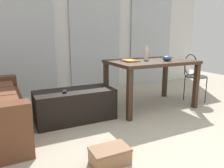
{
  "coord_description": "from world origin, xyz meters",
  "views": [
    {
      "loc": [
        -1.82,
        -1.09,
        1.19
      ],
      "look_at": [
        -0.33,
        1.9,
        0.43
      ],
      "focal_mm": 34.88,
      "sensor_mm": 36.0,
      "label": 1
    }
  ],
  "objects_px": {
    "wire_chair": "(193,72)",
    "bottle_near": "(146,54)",
    "bowl": "(167,58)",
    "shoebox": "(110,156)",
    "coffee_table": "(75,105)",
    "tv_remote_primary": "(65,91)",
    "craft_table": "(151,67)",
    "book_stack": "(130,61)",
    "scissors": "(169,57)"
  },
  "relations": [
    {
      "from": "tv_remote_primary",
      "to": "shoebox",
      "type": "distance_m",
      "value": 1.24
    },
    {
      "from": "tv_remote_primary",
      "to": "book_stack",
      "type": "bearing_deg",
      "value": 22.45
    },
    {
      "from": "craft_table",
      "to": "scissors",
      "type": "distance_m",
      "value": 0.6
    },
    {
      "from": "bottle_near",
      "to": "tv_remote_primary",
      "type": "distance_m",
      "value": 1.46
    },
    {
      "from": "book_stack",
      "to": "scissors",
      "type": "relative_size",
      "value": 2.26
    },
    {
      "from": "book_stack",
      "to": "shoebox",
      "type": "relative_size",
      "value": 0.74
    },
    {
      "from": "craft_table",
      "to": "bottle_near",
      "type": "xyz_separation_m",
      "value": [
        -0.06,
        0.07,
        0.2
      ]
    },
    {
      "from": "coffee_table",
      "to": "bottle_near",
      "type": "bearing_deg",
      "value": 3.77
    },
    {
      "from": "book_stack",
      "to": "scissors",
      "type": "height_order",
      "value": "book_stack"
    },
    {
      "from": "wire_chair",
      "to": "book_stack",
      "type": "relative_size",
      "value": 3.21
    },
    {
      "from": "coffee_table",
      "to": "tv_remote_primary",
      "type": "distance_m",
      "value": 0.27
    },
    {
      "from": "craft_table",
      "to": "bowl",
      "type": "relative_size",
      "value": 9.37
    },
    {
      "from": "wire_chair",
      "to": "tv_remote_primary",
      "type": "distance_m",
      "value": 2.29
    },
    {
      "from": "tv_remote_primary",
      "to": "shoebox",
      "type": "xyz_separation_m",
      "value": [
        0.1,
        -1.18,
        -0.37
      ]
    },
    {
      "from": "wire_chair",
      "to": "shoebox",
      "type": "height_order",
      "value": "wire_chair"
    },
    {
      "from": "coffee_table",
      "to": "craft_table",
      "type": "xyz_separation_m",
      "value": [
        1.3,
        0.01,
        0.47
      ]
    },
    {
      "from": "coffee_table",
      "to": "tv_remote_primary",
      "type": "relative_size",
      "value": 6.09
    },
    {
      "from": "wire_chair",
      "to": "book_stack",
      "type": "distance_m",
      "value": 1.27
    },
    {
      "from": "wire_chair",
      "to": "bottle_near",
      "type": "relative_size",
      "value": 3.69
    },
    {
      "from": "bottle_near",
      "to": "tv_remote_primary",
      "type": "relative_size",
      "value": 1.3
    },
    {
      "from": "craft_table",
      "to": "scissors",
      "type": "height_order",
      "value": "scissors"
    },
    {
      "from": "craft_table",
      "to": "shoebox",
      "type": "height_order",
      "value": "craft_table"
    },
    {
      "from": "bowl",
      "to": "shoebox",
      "type": "xyz_separation_m",
      "value": [
        -1.51,
        -1.03,
        -0.75
      ]
    },
    {
      "from": "coffee_table",
      "to": "bowl",
      "type": "height_order",
      "value": "bowl"
    },
    {
      "from": "coffee_table",
      "to": "craft_table",
      "type": "bearing_deg",
      "value": 0.6
    },
    {
      "from": "scissors",
      "to": "tv_remote_primary",
      "type": "bearing_deg",
      "value": -172.99
    },
    {
      "from": "coffee_table",
      "to": "bottle_near",
      "type": "distance_m",
      "value": 1.42
    },
    {
      "from": "shoebox",
      "to": "wire_chair",
      "type": "bearing_deg",
      "value": 26.74
    },
    {
      "from": "bowl",
      "to": "shoebox",
      "type": "height_order",
      "value": "bowl"
    },
    {
      "from": "wire_chair",
      "to": "bottle_near",
      "type": "height_order",
      "value": "bottle_near"
    },
    {
      "from": "bowl",
      "to": "wire_chair",
      "type": "bearing_deg",
      "value": 5.51
    },
    {
      "from": "wire_chair",
      "to": "shoebox",
      "type": "distance_m",
      "value": 2.48
    },
    {
      "from": "bowl",
      "to": "tv_remote_primary",
      "type": "xyz_separation_m",
      "value": [
        -1.62,
        0.14,
        -0.38
      ]
    },
    {
      "from": "shoebox",
      "to": "bowl",
      "type": "bearing_deg",
      "value": 34.35
    },
    {
      "from": "craft_table",
      "to": "book_stack",
      "type": "xyz_separation_m",
      "value": [
        -0.4,
        0.01,
        0.11
      ]
    },
    {
      "from": "bowl",
      "to": "coffee_table",
      "type": "bearing_deg",
      "value": 173.56
    },
    {
      "from": "coffee_table",
      "to": "scissors",
      "type": "bearing_deg",
      "value": 6.81
    },
    {
      "from": "craft_table",
      "to": "bowl",
      "type": "height_order",
      "value": "bowl"
    },
    {
      "from": "craft_table",
      "to": "book_stack",
      "type": "distance_m",
      "value": 0.41
    },
    {
      "from": "scissors",
      "to": "shoebox",
      "type": "relative_size",
      "value": 0.33
    },
    {
      "from": "craft_table",
      "to": "wire_chair",
      "type": "relative_size",
      "value": 1.58
    },
    {
      "from": "coffee_table",
      "to": "bowl",
      "type": "distance_m",
      "value": 1.6
    },
    {
      "from": "scissors",
      "to": "tv_remote_primary",
      "type": "relative_size",
      "value": 0.66
    },
    {
      "from": "book_stack",
      "to": "scissors",
      "type": "distance_m",
      "value": 0.98
    },
    {
      "from": "craft_table",
      "to": "wire_chair",
      "type": "height_order",
      "value": "wire_chair"
    },
    {
      "from": "coffee_table",
      "to": "wire_chair",
      "type": "relative_size",
      "value": 1.27
    },
    {
      "from": "coffee_table",
      "to": "book_stack",
      "type": "xyz_separation_m",
      "value": [
        0.91,
        0.03,
        0.58
      ]
    },
    {
      "from": "wire_chair",
      "to": "tv_remote_primary",
      "type": "height_order",
      "value": "wire_chair"
    },
    {
      "from": "book_stack",
      "to": "bowl",
      "type": "bearing_deg",
      "value": -18.78
    },
    {
      "from": "bottle_near",
      "to": "shoebox",
      "type": "height_order",
      "value": "bottle_near"
    }
  ]
}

